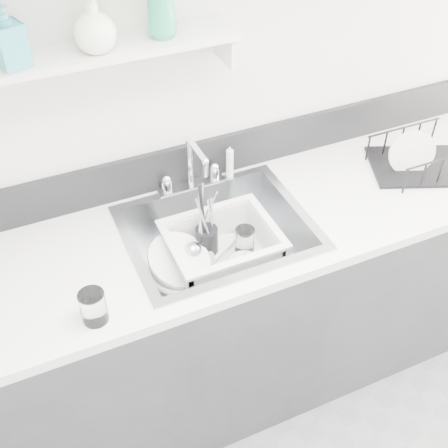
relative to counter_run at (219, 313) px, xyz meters
name	(u,v)px	position (x,y,z in m)	size (l,w,h in m)	color
room_shell	(418,181)	(0.00, -0.80, 1.22)	(3.50, 3.00, 2.60)	silver
counter_run	(219,313)	(0.00, 0.00, 0.00)	(3.20, 0.62, 0.92)	#2B2B2F
backsplash	(186,164)	(0.00, 0.30, 0.54)	(3.20, 0.02, 0.16)	black
sink	(218,247)	(0.00, 0.00, 0.37)	(0.64, 0.52, 0.20)	silver
faucet	(191,175)	(0.00, 0.25, 0.52)	(0.26, 0.18, 0.23)	silver
side_sprayer	(230,162)	(0.16, 0.25, 0.53)	(0.03, 0.03, 0.14)	white
wall_shelf	(72,59)	(-0.35, 0.23, 1.05)	(1.00, 0.16, 0.12)	silver
wash_tub	(222,249)	(0.01, -0.01, 0.37)	(0.38, 0.31, 0.15)	white
plate_stack	(182,265)	(-0.14, 0.00, 0.34)	(0.27, 0.27, 0.11)	white
utensil_cup	(207,238)	(-0.02, 0.06, 0.37)	(0.08, 0.08, 0.28)	black
ladle	(209,260)	(-0.05, -0.02, 0.34)	(0.26, 0.09, 0.07)	silver
tumbler_in_tub	(245,240)	(0.11, 0.00, 0.36)	(0.07, 0.07, 0.10)	white
tumbler_counter	(93,307)	(-0.49, -0.22, 0.51)	(0.08, 0.08, 0.11)	white
dish_rack	(420,154)	(0.86, 0.01, 0.52)	(0.36, 0.27, 0.13)	black
bowl_small	(245,265)	(0.07, -0.08, 0.32)	(0.11, 0.11, 0.04)	white
soap_bottle_b	(7,35)	(-0.51, 0.21, 1.16)	(0.08, 0.08, 0.18)	teal
soap_bottle_c	(94,25)	(-0.28, 0.21, 1.15)	(0.12, 0.12, 0.15)	white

